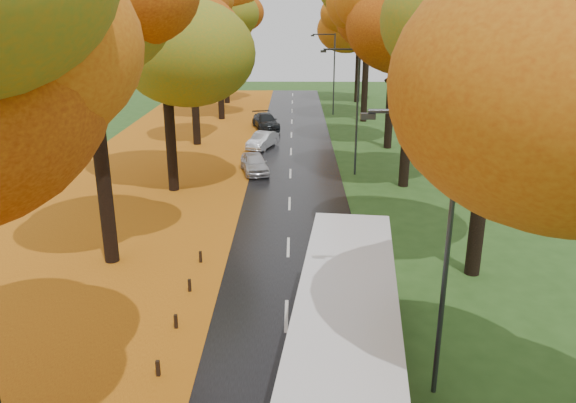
{
  "coord_description": "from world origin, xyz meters",
  "views": [
    {
      "loc": [
        0.26,
        -5.25,
        10.16
      ],
      "look_at": [
        0.0,
        16.86,
        2.6
      ],
      "focal_mm": 35.0,
      "sensor_mm": 36.0,
      "label": 1
    }
  ],
  "objects_px": {
    "streetlamp_near": "(439,236)",
    "bus": "(346,338)",
    "car_silver": "(263,140)",
    "streetlamp_mid": "(353,102)",
    "car_dark": "(266,121)",
    "car_white": "(254,163)",
    "streetlamp_far": "(332,68)"
  },
  "relations": [
    {
      "from": "streetlamp_mid",
      "to": "car_white",
      "type": "xyz_separation_m",
      "value": [
        -6.3,
        0.21,
        -4.03
      ]
    },
    {
      "from": "streetlamp_far",
      "to": "car_silver",
      "type": "xyz_separation_m",
      "value": [
        -6.15,
        -14.87,
        -4.06
      ]
    },
    {
      "from": "streetlamp_near",
      "to": "streetlamp_mid",
      "type": "bearing_deg",
      "value": 90.0
    },
    {
      "from": "streetlamp_far",
      "to": "bus",
      "type": "height_order",
      "value": "streetlamp_far"
    },
    {
      "from": "streetlamp_far",
      "to": "car_silver",
      "type": "height_order",
      "value": "streetlamp_far"
    },
    {
      "from": "bus",
      "to": "car_silver",
      "type": "height_order",
      "value": "bus"
    },
    {
      "from": "bus",
      "to": "car_silver",
      "type": "distance_m",
      "value": 29.32
    },
    {
      "from": "car_silver",
      "to": "streetlamp_near",
      "type": "bearing_deg",
      "value": -58.39
    },
    {
      "from": "bus",
      "to": "streetlamp_near",
      "type": "bearing_deg",
      "value": 4.57
    },
    {
      "from": "streetlamp_mid",
      "to": "car_dark",
      "type": "bearing_deg",
      "value": 113.3
    },
    {
      "from": "bus",
      "to": "car_dark",
      "type": "height_order",
      "value": "bus"
    },
    {
      "from": "streetlamp_far",
      "to": "car_dark",
      "type": "relative_size",
      "value": 1.74
    },
    {
      "from": "car_dark",
      "to": "streetlamp_mid",
      "type": "bearing_deg",
      "value": -81.35
    },
    {
      "from": "streetlamp_near",
      "to": "car_white",
      "type": "distance_m",
      "value": 23.44
    },
    {
      "from": "car_silver",
      "to": "bus",
      "type": "bearing_deg",
      "value": -62.68
    },
    {
      "from": "streetlamp_near",
      "to": "bus",
      "type": "bearing_deg",
      "value": 177.81
    },
    {
      "from": "streetlamp_far",
      "to": "car_silver",
      "type": "relative_size",
      "value": 2.14
    },
    {
      "from": "bus",
      "to": "car_dark",
      "type": "relative_size",
      "value": 2.61
    },
    {
      "from": "streetlamp_near",
      "to": "streetlamp_mid",
      "type": "distance_m",
      "value": 22.0
    },
    {
      "from": "streetlamp_near",
      "to": "car_silver",
      "type": "height_order",
      "value": "streetlamp_near"
    },
    {
      "from": "streetlamp_far",
      "to": "car_dark",
      "type": "xyz_separation_m",
      "value": [
        -6.27,
        -7.43,
        -4.0
      ]
    },
    {
      "from": "car_dark",
      "to": "streetlamp_near",
      "type": "bearing_deg",
      "value": -94.91
    },
    {
      "from": "streetlamp_mid",
      "to": "bus",
      "type": "distance_m",
      "value": 22.24
    },
    {
      "from": "streetlamp_mid",
      "to": "streetlamp_far",
      "type": "relative_size",
      "value": 1.0
    },
    {
      "from": "bus",
      "to": "car_white",
      "type": "xyz_separation_m",
      "value": [
        -4.03,
        22.13,
        -0.98
      ]
    },
    {
      "from": "streetlamp_near",
      "to": "streetlamp_far",
      "type": "relative_size",
      "value": 1.0
    },
    {
      "from": "streetlamp_far",
      "to": "bus",
      "type": "distance_m",
      "value": 44.08
    },
    {
      "from": "streetlamp_near",
      "to": "car_dark",
      "type": "height_order",
      "value": "streetlamp_near"
    },
    {
      "from": "car_dark",
      "to": "streetlamp_far",
      "type": "bearing_deg",
      "value": 35.19
    },
    {
      "from": "bus",
      "to": "car_dark",
      "type": "bearing_deg",
      "value": 103.03
    },
    {
      "from": "car_white",
      "to": "streetlamp_far",
      "type": "bearing_deg",
      "value": 61.11
    },
    {
      "from": "bus",
      "to": "car_white",
      "type": "height_order",
      "value": "bus"
    }
  ]
}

